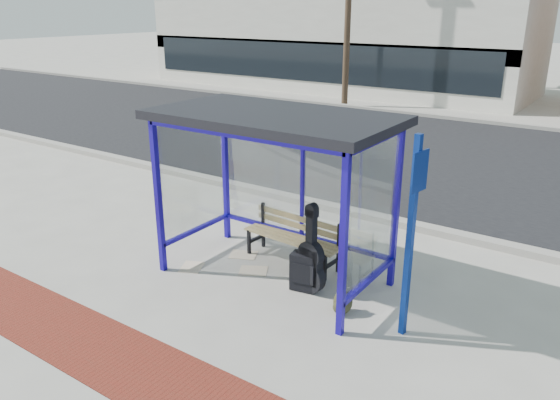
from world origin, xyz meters
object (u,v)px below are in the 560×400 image
Objects in this scene: bench at (294,235)px; guitar_bag at (311,262)px; suitcase at (303,272)px; backpack at (342,303)px.

guitar_bag reaches higher than bench.
suitcase is 1.85× the size of backpack.
suitcase is at bearing 169.14° from backpack.
guitar_bag is 3.82× the size of backpack.
bench is 0.91m from suitcase.
suitcase is (0.59, -0.68, -0.16)m from bench.
bench is 1.35× the size of guitar_bag.
bench is 1.65m from backpack.
backpack is at bearing -12.52° from guitar_bag.
guitar_bag reaches higher than suitcase.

